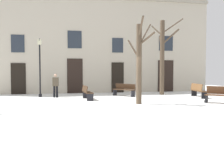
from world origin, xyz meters
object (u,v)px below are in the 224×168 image
(tree_near_facade, at_px, (139,60))
(bench_facing_shops, at_px, (87,92))
(person_near_bench, at_px, (56,85))
(streetlamp, at_px, (40,61))
(bench_back_to_back_left, at_px, (124,90))
(bench_near_center_tree, at_px, (198,90))
(bench_far_corner, at_px, (223,95))
(tree_foreground, at_px, (162,55))

(tree_near_facade, xyz_separation_m, bench_facing_shops, (-2.48, 2.66, -1.87))
(bench_facing_shops, relative_size, person_near_bench, 1.11)
(tree_near_facade, distance_m, bench_facing_shops, 4.09)
(streetlamp, relative_size, bench_facing_shops, 2.26)
(bench_back_to_back_left, bearing_deg, bench_near_center_tree, 29.38)
(tree_near_facade, distance_m, bench_far_corner, 4.93)
(bench_near_center_tree, relative_size, bench_far_corner, 1.11)
(bench_facing_shops, bearing_deg, streetlamp, 49.51)
(tree_near_facade, relative_size, bench_far_corner, 2.56)
(tree_foreground, xyz_separation_m, person_near_bench, (-7.71, -0.41, -2.08))
(tree_foreground, bearing_deg, streetlamp, 179.45)
(bench_back_to_back_left, bearing_deg, person_near_bench, -130.35)
(bench_near_center_tree, relative_size, bench_facing_shops, 1.10)
(bench_far_corner, distance_m, person_near_bench, 10.30)
(bench_back_to_back_left, height_order, bench_far_corner, bench_far_corner)
(tree_foreground, distance_m, person_near_bench, 8.00)
(bench_near_center_tree, relative_size, person_near_bench, 1.22)
(streetlamp, distance_m, person_near_bench, 1.91)
(tree_foreground, relative_size, person_near_bench, 3.55)
(bench_near_center_tree, xyz_separation_m, bench_far_corner, (-0.42, -3.30, 0.00))
(streetlamp, distance_m, bench_facing_shops, 4.15)
(bench_far_corner, xyz_separation_m, person_near_bench, (-8.85, 5.26, 0.38))
(bench_near_center_tree, height_order, person_near_bench, person_near_bench)
(tree_foreground, relative_size, bench_back_to_back_left, 3.52)
(person_near_bench, bearing_deg, tree_near_facade, -36.40)
(tree_foreground, height_order, bench_near_center_tree, tree_foreground)
(bench_near_center_tree, bearing_deg, bench_facing_shops, 96.82)
(tree_foreground, bearing_deg, person_near_bench, -176.96)
(bench_far_corner, relative_size, person_near_bench, 1.10)
(bench_near_center_tree, distance_m, person_near_bench, 9.48)
(bench_back_to_back_left, xyz_separation_m, person_near_bench, (-4.67, 0.12, 0.40))
(bench_facing_shops, height_order, person_near_bench, person_near_bench)
(tree_near_facade, relative_size, bench_near_center_tree, 2.31)
(tree_foreground, bearing_deg, bench_back_to_back_left, -170.12)
(person_near_bench, bearing_deg, tree_foreground, 12.06)
(tree_near_facade, bearing_deg, tree_foreground, 55.24)
(tree_near_facade, height_order, streetlamp, tree_near_facade)
(bench_back_to_back_left, height_order, person_near_bench, person_near_bench)
(bench_back_to_back_left, distance_m, person_near_bench, 4.69)
(bench_back_to_back_left, height_order, bench_facing_shops, bench_facing_shops)
(tree_foreground, bearing_deg, bench_far_corner, -78.61)
(tree_foreground, relative_size, bench_facing_shops, 3.19)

